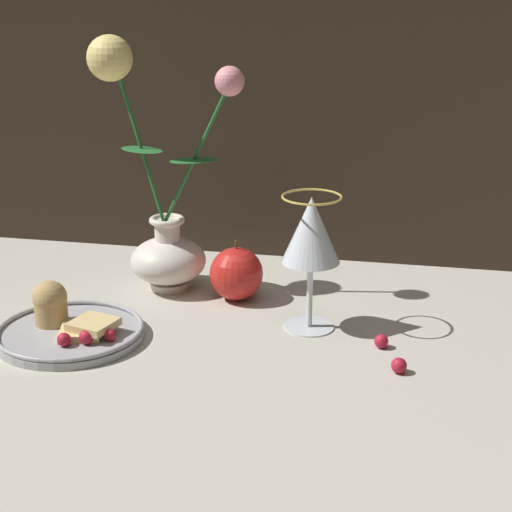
# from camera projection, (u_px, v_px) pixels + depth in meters

# --- Properties ---
(ground_plane) EXTENTS (2.40, 2.40, 0.00)m
(ground_plane) POSITION_uv_depth(u_px,v_px,m) (242.00, 328.00, 1.14)
(ground_plane) COLOR #B7B2A3
(ground_plane) RESTS_ON ground
(vase) EXTENTS (0.22, 0.11, 0.37)m
(vase) POSITION_uv_depth(u_px,v_px,m) (160.00, 210.00, 1.24)
(vase) COLOR silver
(vase) RESTS_ON ground_plane
(plate_with_pastries) EXTENTS (0.19, 0.19, 0.07)m
(plate_with_pastries) POSITION_uv_depth(u_px,v_px,m) (68.00, 327.00, 1.11)
(plate_with_pastries) COLOR #A3A3A8
(plate_with_pastries) RESTS_ON ground_plane
(wine_glass) EXTENTS (0.08, 0.08, 0.18)m
(wine_glass) POSITION_uv_depth(u_px,v_px,m) (311.00, 235.00, 1.10)
(wine_glass) COLOR silver
(wine_glass) RESTS_ON ground_plane
(apple_beside_vase) EXTENTS (0.08, 0.08, 0.09)m
(apple_beside_vase) POSITION_uv_depth(u_px,v_px,m) (236.00, 274.00, 1.22)
(apple_beside_vase) COLOR red
(apple_beside_vase) RESTS_ON ground_plane
(berry_near_plate) EXTENTS (0.02, 0.02, 0.02)m
(berry_near_plate) POSITION_uv_depth(u_px,v_px,m) (399.00, 366.00, 1.01)
(berry_near_plate) COLOR #AD192D
(berry_near_plate) RESTS_ON ground_plane
(berry_front_center) EXTENTS (0.02, 0.02, 0.02)m
(berry_front_center) POSITION_uv_depth(u_px,v_px,m) (381.00, 341.00, 1.08)
(berry_front_center) COLOR #AD192D
(berry_front_center) RESTS_ON ground_plane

